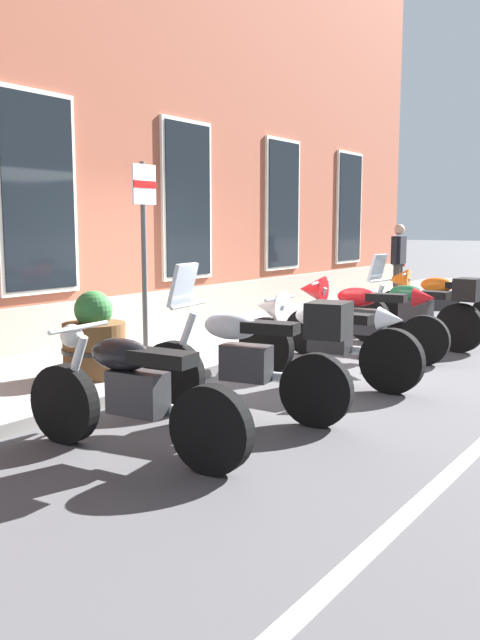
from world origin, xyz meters
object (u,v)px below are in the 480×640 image
object	(u,v)px
motorcycle_red_sport	(358,315)
motorcycle_silver_touring	(253,355)
motorcycle_black_naked	(131,394)
motorcycle_orange_sport	(437,298)
pedestrian_dark_jacket	(399,259)
motorcycle_green_touring	(420,309)
motorcycle_white_sport	(319,334)
barrel_planter	(94,342)
parking_sign	(144,234)

from	to	relation	value
motorcycle_red_sport	motorcycle_silver_touring	bearing A→B (deg)	-172.29
motorcycle_black_naked	motorcycle_silver_touring	bearing A→B (deg)	-6.97
motorcycle_orange_sport	pedestrian_dark_jacket	xyz separation A→B (m)	(2.67, 1.74, 0.47)
motorcycle_silver_touring	motorcycle_red_sport	size ratio (longest dim) A/B	0.95
motorcycle_black_naked	pedestrian_dark_jacket	xyz separation A→B (m)	(9.85, 1.89, 0.54)
motorcycle_red_sport	motorcycle_green_touring	distance (m)	1.30
motorcycle_black_naked	motorcycle_orange_sport	bearing A→B (deg)	1.21
motorcycle_silver_touring	motorcycle_white_sport	bearing A→B (deg)	5.96
motorcycle_black_naked	motorcycle_orange_sport	xyz separation A→B (m)	(7.18, 0.15, 0.07)
motorcycle_red_sport	pedestrian_dark_jacket	distance (m)	5.72
motorcycle_white_sport	motorcycle_red_sport	distance (m)	1.52
motorcycle_black_naked	barrel_planter	bearing A→B (deg)	53.28
motorcycle_silver_touring	parking_sign	world-z (taller)	parking_sign
motorcycle_green_touring	motorcycle_red_sport	bearing A→B (deg)	163.78
pedestrian_dark_jacket	parking_sign	distance (m)	7.70
motorcycle_white_sport	parking_sign	world-z (taller)	parking_sign
barrel_planter	motorcycle_orange_sport	bearing A→B (deg)	-16.32
motorcycle_black_naked	motorcycle_white_sport	bearing A→B (deg)	-0.13
motorcycle_silver_touring	motorcycle_red_sport	world-z (taller)	motorcycle_silver_touring
motorcycle_black_naked	motorcycle_white_sport	world-z (taller)	motorcycle_white_sport
barrel_planter	pedestrian_dark_jacket	bearing A→B (deg)	0.26
motorcycle_white_sport	motorcycle_silver_touring	bearing A→B (deg)	-174.04
pedestrian_dark_jacket	motorcycle_red_sport	bearing A→B (deg)	-163.23
parking_sign	barrel_planter	world-z (taller)	parking_sign
motorcycle_red_sport	motorcycle_orange_sport	xyz separation A→B (m)	(2.79, -0.09, -0.02)
motorcycle_black_naked	motorcycle_orange_sport	size ratio (longest dim) A/B	0.92
motorcycle_silver_touring	barrel_planter	xyz separation A→B (m)	(0.02, 2.02, -0.08)
pedestrian_dark_jacket	barrel_planter	world-z (taller)	pedestrian_dark_jacket
motorcycle_orange_sport	barrel_planter	xyz separation A→B (m)	(-5.80, 1.70, -0.06)
motorcycle_white_sport	motorcycle_orange_sport	bearing A→B (deg)	2.10
motorcycle_red_sport	parking_sign	xyz separation A→B (m)	(-2.22, 1.60, 1.03)
motorcycle_silver_touring	pedestrian_dark_jacket	xyz separation A→B (m)	(8.49, 2.06, 0.45)
pedestrian_dark_jacket	parking_sign	bearing A→B (deg)	-179.70
motorcycle_black_naked	barrel_planter	world-z (taller)	barrel_planter
parking_sign	motorcycle_red_sport	bearing A→B (deg)	-35.88
motorcycle_white_sport	parking_sign	size ratio (longest dim) A/B	0.95
motorcycle_white_sport	pedestrian_dark_jacket	world-z (taller)	pedestrian_dark_jacket
motorcycle_black_naked	parking_sign	distance (m)	3.07
motorcycle_black_naked	barrel_planter	distance (m)	2.31
motorcycle_white_sport	parking_sign	distance (m)	2.26
motorcycle_white_sport	barrel_planter	world-z (taller)	barrel_planter
motorcycle_black_naked	motorcycle_white_sport	xyz separation A→B (m)	(2.90, -0.01, 0.06)
motorcycle_black_naked	motorcycle_silver_touring	xyz separation A→B (m)	(1.36, -0.17, 0.09)
motorcycle_silver_touring	motorcycle_white_sport	size ratio (longest dim) A/B	0.94
parking_sign	barrel_planter	bearing A→B (deg)	179.90
motorcycle_red_sport	motorcycle_white_sport	bearing A→B (deg)	-170.52
motorcycle_red_sport	parking_sign	bearing A→B (deg)	144.12
parking_sign	barrel_planter	size ratio (longest dim) A/B	2.51
motorcycle_black_naked	parking_sign	xyz separation A→B (m)	(2.18, 1.85, 1.13)
motorcycle_silver_touring	parking_sign	distance (m)	2.41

